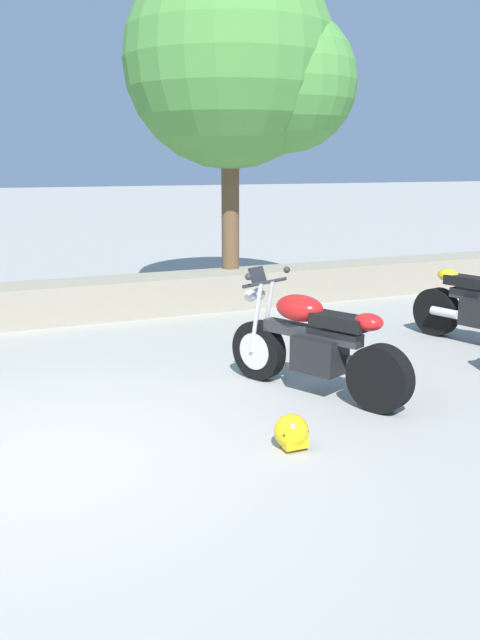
% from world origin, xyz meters
% --- Properties ---
extents(ground_plane, '(120.00, 120.00, 0.00)m').
position_xyz_m(ground_plane, '(0.00, 0.00, 0.00)').
color(ground_plane, '#A3A099').
extents(motorcycle_red_centre, '(1.07, 1.95, 1.18)m').
position_xyz_m(motorcycle_red_centre, '(2.71, 0.56, 0.49)').
color(motorcycle_red_centre, black).
rests_on(motorcycle_red_centre, ground).
extents(rider_helmet, '(0.28, 0.28, 0.28)m').
position_xyz_m(rider_helmet, '(1.88, -0.55, 0.14)').
color(rider_helmet, yellow).
rests_on(rider_helmet, ground).
extents(leafy_tree_mid_left, '(3.38, 3.22, 4.77)m').
position_xyz_m(leafy_tree_mid_left, '(3.94, 4.98, 3.63)').
color(leafy_tree_mid_left, brown).
rests_on(leafy_tree_mid_left, stone_wall).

